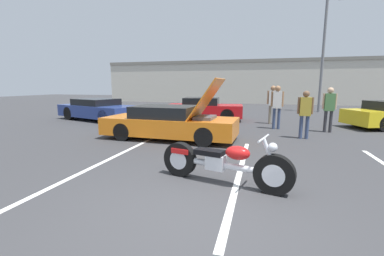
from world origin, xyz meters
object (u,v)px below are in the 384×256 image
light_pole (325,51)px  spectator_midground (277,103)px  motorcycle (222,163)px  spectator_by_show_car (273,101)px  parked_car_mid_row (204,109)px  spectator_near_motorcycle (305,111)px  show_car_hood_open (170,123)px  parked_car_left_row (98,109)px  spectator_far_lot (329,106)px

light_pole → spectator_midground: bearing=-112.0°
motorcycle → spectator_by_show_car: (1.18, 8.35, 0.70)m
spectator_by_show_car → parked_car_mid_row: bearing=170.8°
parked_car_mid_row → spectator_midground: bearing=-35.2°
light_pole → motorcycle: (-4.64, -15.08, -3.77)m
parked_car_mid_row → spectator_near_motorcycle: (4.50, -3.97, 0.41)m
parked_car_mid_row → spectator_near_motorcycle: size_ratio=2.49×
show_car_hood_open → spectator_by_show_car: bearing=54.6°
parked_car_left_row → spectator_midground: bearing=14.7°
motorcycle → show_car_hood_open: (-2.40, 3.68, 0.16)m
parked_car_mid_row → spectator_by_show_car: 3.62m
parked_car_left_row → spectator_by_show_car: size_ratio=2.74×
parked_car_mid_row → spectator_near_motorcycle: spectator_near_motorcycle is taller
light_pole → spectator_near_motorcycle: bearing=-103.8°
show_car_hood_open → spectator_midground: size_ratio=2.53×
parked_car_left_row → spectator_near_motorcycle: size_ratio=3.01×
parked_car_mid_row → spectator_by_show_car: (3.53, -0.57, 0.53)m
spectator_far_lot → show_car_hood_open: bearing=-153.0°
spectator_near_motorcycle → spectator_midground: bearing=113.9°
show_car_hood_open → parked_car_mid_row: size_ratio=1.12×
spectator_far_lot → spectator_by_show_car: bearing=139.5°
light_pole → parked_car_mid_row: 9.99m
spectator_near_motorcycle → show_car_hood_open: bearing=-164.4°
light_pole → parked_car_mid_row: light_pole is taller
parked_car_left_row → spectator_midground: spectator_midground is taller
show_car_hood_open → spectator_by_show_car: 5.90m
light_pole → spectator_far_lot: (-1.37, -8.51, -3.12)m
light_pole → spectator_midground: size_ratio=4.11×
motorcycle → light_pole: bearing=86.7°
light_pole → spectator_near_motorcycle: size_ratio=4.52×
spectator_far_lot → spectator_midground: bearing=171.8°
motorcycle → spectator_midground: spectator_midground is taller
spectator_far_lot → motorcycle: bearing=-116.5°
show_car_hood_open → motorcycle: bearing=-54.9°
parked_car_left_row → spectator_by_show_car: 9.09m
parked_car_left_row → parked_car_mid_row: parked_car_mid_row is taller
show_car_hood_open → parked_car_left_row: size_ratio=0.93×
motorcycle → spectator_near_motorcycle: 5.43m
parked_car_left_row → spectator_by_show_car: (9.02, 1.02, 0.54)m
parked_car_left_row → spectator_far_lot: spectator_far_lot is taller
parked_car_left_row → parked_car_mid_row: size_ratio=1.21×
spectator_by_show_car → motorcycle: bearing=-98.0°
spectator_midground → spectator_far_lot: (1.96, -0.28, -0.05)m
parked_car_mid_row → spectator_midground: (3.66, -2.08, 0.53)m
show_car_hood_open → parked_car_left_row: bearing=148.3°
parked_car_left_row → spectator_far_lot: bearing=13.8°
spectator_by_show_car → spectator_midground: (0.13, -1.50, 0.00)m
spectator_near_motorcycle → spectator_far_lot: 1.96m
spectator_midground → parked_car_left_row: bearing=177.0°
motorcycle → spectator_far_lot: bearing=77.3°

